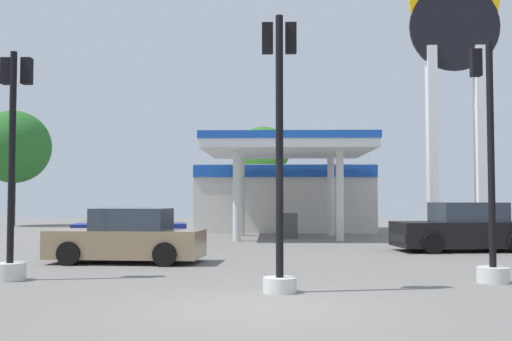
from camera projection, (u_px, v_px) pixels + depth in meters
The scene contains 11 objects.
ground_plane at pixel (259, 308), 9.51m from camera, with size 90.00×90.00×0.00m, color slate.
gas_station at pixel (284, 193), 32.67m from camera, with size 9.20×13.61×4.36m.
station_pole_sign at pixel (455, 59), 26.21m from camera, with size 3.85×0.56×12.23m.
car_0 at pixel (464, 229), 20.00m from camera, with size 4.64×2.41×1.60m.
car_1 at pixel (128, 238), 16.35m from camera, with size 4.18×2.08×1.46m.
car_3 at pixel (130, 229), 21.58m from camera, with size 4.14×2.31×1.40m.
traffic_signal_0 at pixel (280, 171), 11.26m from camera, with size 0.65×0.66×5.12m.
traffic_signal_1 at pixel (490, 203), 12.50m from camera, with size 0.65×0.68×4.95m.
traffic_signal_2 at pixel (12, 194), 12.88m from camera, with size 0.65×0.68×4.84m.
tree_0 at pixel (14, 147), 39.23m from camera, with size 4.70×4.70×7.42m.
tree_1 at pixel (263, 151), 37.19m from camera, with size 3.31×3.31×6.14m.
Camera 1 is at (0.19, -9.60, 1.70)m, focal length 42.80 mm.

